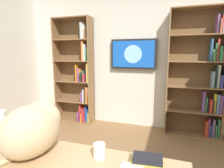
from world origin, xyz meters
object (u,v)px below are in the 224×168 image
at_px(cat, 34,126).
at_px(desk_book_stack, 147,160).
at_px(wall_mounted_tv, 133,54).
at_px(coffee_mug, 99,151).
at_px(bookshelf_right, 79,74).
at_px(bookshelf_left, 202,76).

xyz_separation_m(cat, desk_book_stack, (-0.75, -0.08, -0.16)).
bearing_deg(wall_mounted_tv, desk_book_stack, 103.28).
height_order(wall_mounted_tv, coffee_mug, wall_mounted_tv).
bearing_deg(cat, wall_mounted_tv, -94.19).
bearing_deg(wall_mounted_tv, coffee_mug, 96.16).
xyz_separation_m(wall_mounted_tv, cat, (0.18, 2.50, -0.49)).
relative_size(bookshelf_right, coffee_mug, 22.52).
xyz_separation_m(bookshelf_right, wall_mounted_tv, (-1.14, -0.08, 0.40)).
bearing_deg(wall_mounted_tv, cat, 85.81).
bearing_deg(bookshelf_left, coffee_mug, 68.08).
relative_size(bookshelf_right, cat, 3.74).
bearing_deg(desk_book_stack, coffee_mug, 3.14).
relative_size(wall_mounted_tv, coffee_mug, 9.07).
distance_m(bookshelf_left, coffee_mug, 2.55).
relative_size(wall_mounted_tv, cat, 1.50).
height_order(bookshelf_left, wall_mounted_tv, bookshelf_left).
xyz_separation_m(bookshelf_right, desk_book_stack, (-1.71, 2.33, -0.24)).
bearing_deg(bookshelf_left, wall_mounted_tv, -3.79).
bearing_deg(bookshelf_right, cat, 111.58).
bearing_deg(coffee_mug, bookshelf_right, -59.20).
distance_m(bookshelf_right, cat, 2.60).
height_order(wall_mounted_tv, desk_book_stack, wall_mounted_tv).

